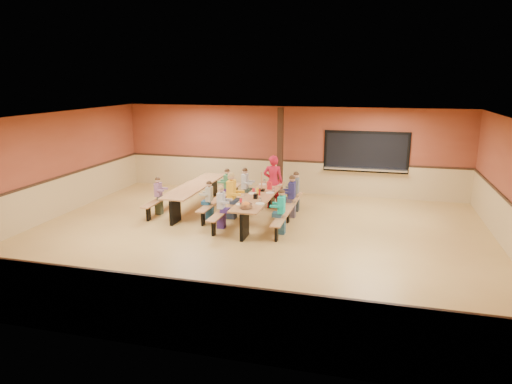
# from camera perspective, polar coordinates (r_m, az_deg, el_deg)

# --- Properties ---
(ground) EXTENTS (12.00, 12.00, 0.00)m
(ground) POSITION_cam_1_polar(r_m,az_deg,el_deg) (11.56, -0.55, -5.83)
(ground) COLOR olive
(ground) RESTS_ON ground
(room_envelope) EXTENTS (12.04, 10.04, 3.02)m
(room_envelope) POSITION_cam_1_polar(r_m,az_deg,el_deg) (11.35, -0.56, -2.55)
(room_envelope) COLOR brown
(room_envelope) RESTS_ON ground
(kitchen_pass_through) EXTENTS (2.78, 0.28, 1.38)m
(kitchen_pass_through) POSITION_cam_1_polar(r_m,az_deg,el_deg) (15.64, 13.59, 4.68)
(kitchen_pass_through) COLOR black
(kitchen_pass_through) RESTS_ON ground
(structural_post) EXTENTS (0.18, 0.18, 3.00)m
(structural_post) POSITION_cam_1_polar(r_m,az_deg,el_deg) (15.39, 3.03, 4.95)
(structural_post) COLOR black
(structural_post) RESTS_ON ground
(cafeteria_table_main) EXTENTS (1.91, 3.70, 0.74)m
(cafeteria_table_main) POSITION_cam_1_polar(r_m,az_deg,el_deg) (12.87, 0.46, -1.30)
(cafeteria_table_main) COLOR #A26C40
(cafeteria_table_main) RESTS_ON ground
(cafeteria_table_second) EXTENTS (1.91, 3.70, 0.74)m
(cafeteria_table_second) POSITION_cam_1_polar(r_m,az_deg,el_deg) (14.20, -7.52, 0.05)
(cafeteria_table_second) COLOR #A26C40
(cafeteria_table_second) RESTS_ON ground
(seated_child_white_left) EXTENTS (0.34, 0.28, 1.15)m
(seated_child_white_left) POSITION_cam_1_polar(r_m,az_deg,el_deg) (12.22, -4.37, -1.92)
(seated_child_white_left) COLOR #B8B7BE
(seated_child_white_left) RESTS_ON ground
(seated_adult_yellow) EXTENTS (0.42, 0.35, 1.32)m
(seated_adult_yellow) POSITION_cam_1_polar(r_m,az_deg,el_deg) (13.03, -3.09, -0.51)
(seated_adult_yellow) COLOR yellow
(seated_adult_yellow) RESTS_ON ground
(seated_child_grey_left) EXTENTS (0.36, 0.30, 1.19)m
(seated_child_grey_left) POSITION_cam_1_polar(r_m,az_deg,el_deg) (14.34, -1.39, 0.60)
(seated_child_grey_left) COLOR silver
(seated_child_grey_left) RESTS_ON ground
(seated_child_teal_right) EXTENTS (0.35, 0.29, 1.17)m
(seated_child_teal_right) POSITION_cam_1_polar(r_m,az_deg,el_deg) (11.76, 3.19, -2.49)
(seated_child_teal_right) COLOR #11AB95
(seated_child_teal_right) RESTS_ON ground
(seated_child_navy_right) EXTENTS (0.38, 0.31, 1.22)m
(seated_child_navy_right) POSITION_cam_1_polar(r_m,az_deg,el_deg) (13.18, 4.50, -0.58)
(seated_child_navy_right) COLOR navy
(seated_child_navy_right) RESTS_ON ground
(seated_child_char_right) EXTENTS (0.36, 0.30, 1.20)m
(seated_child_char_right) POSITION_cam_1_polar(r_m,az_deg,el_deg) (13.81, 4.99, 0.03)
(seated_child_char_right) COLOR #555B5F
(seated_child_char_right) RESTS_ON ground
(seated_child_purple_sec) EXTENTS (0.32, 0.26, 1.11)m
(seated_child_purple_sec) POSITION_cam_1_polar(r_m,az_deg,el_deg) (13.75, -12.09, -0.49)
(seated_child_purple_sec) COLOR #85567A
(seated_child_purple_sec) RESTS_ON ground
(seated_child_green_sec) EXTENTS (0.34, 0.28, 1.16)m
(seated_child_green_sec) POSITION_cam_1_polar(r_m,az_deg,el_deg) (14.44, -3.61, 0.60)
(seated_child_green_sec) COLOR #3E8250
(seated_child_green_sec) RESTS_ON ground
(seated_child_tan_sec) EXTENTS (0.32, 0.27, 1.12)m
(seated_child_tan_sec) POSITION_cam_1_polar(r_m,az_deg,el_deg) (12.97, -5.84, -1.10)
(seated_child_tan_sec) COLOR #A39E85
(seated_child_tan_sec) RESTS_ON ground
(standing_woman) EXTENTS (0.66, 0.48, 1.66)m
(standing_woman) POSITION_cam_1_polar(r_m,az_deg,el_deg) (14.05, 2.15, 1.28)
(standing_woman) COLOR #B3142A
(standing_woman) RESTS_ON ground
(punch_pitcher) EXTENTS (0.16, 0.16, 0.22)m
(punch_pitcher) POSITION_cam_1_polar(r_m,az_deg,el_deg) (13.48, 1.70, 0.83)
(punch_pitcher) COLOR red
(punch_pitcher) RESTS_ON cafeteria_table_main
(chip_bowl) EXTENTS (0.32, 0.32, 0.15)m
(chip_bowl) POSITION_cam_1_polar(r_m,az_deg,el_deg) (11.49, -1.28, -1.69)
(chip_bowl) COLOR orange
(chip_bowl) RESTS_ON cafeteria_table_main
(napkin_dispenser) EXTENTS (0.10, 0.14, 0.13)m
(napkin_dispenser) POSITION_cam_1_polar(r_m,az_deg,el_deg) (12.41, -0.04, -0.54)
(napkin_dispenser) COLOR black
(napkin_dispenser) RESTS_ON cafeteria_table_main
(condiment_mustard) EXTENTS (0.06, 0.06, 0.17)m
(condiment_mustard) POSITION_cam_1_polar(r_m,az_deg,el_deg) (12.92, 0.19, 0.14)
(condiment_mustard) COLOR yellow
(condiment_mustard) RESTS_ON cafeteria_table_main
(condiment_ketchup) EXTENTS (0.06, 0.06, 0.17)m
(condiment_ketchup) POSITION_cam_1_polar(r_m,az_deg,el_deg) (12.75, 0.42, -0.05)
(condiment_ketchup) COLOR #B2140F
(condiment_ketchup) RESTS_ON cafeteria_table_main
(table_paddle) EXTENTS (0.16, 0.16, 0.56)m
(table_paddle) POSITION_cam_1_polar(r_m,az_deg,el_deg) (13.22, 0.70, 0.69)
(table_paddle) COLOR black
(table_paddle) RESTS_ON cafeteria_table_main
(place_settings) EXTENTS (0.65, 3.30, 0.11)m
(place_settings) POSITION_cam_1_polar(r_m,az_deg,el_deg) (12.80, 0.46, -0.13)
(place_settings) COLOR beige
(place_settings) RESTS_ON cafeteria_table_main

